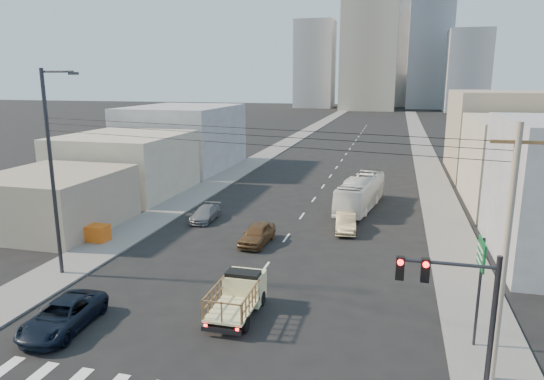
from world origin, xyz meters
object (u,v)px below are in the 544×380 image
at_px(navy_pickup, 63,316).
at_px(green_sign, 481,266).
at_px(utility_pole, 505,255).
at_px(sedan_grey, 205,214).
at_px(traffic_signal, 460,309).
at_px(crate_stack, 95,233).
at_px(sedan_tan, 346,222).
at_px(city_bus, 360,193).
at_px(streetlamp_left, 53,169).
at_px(flatbed_pickup, 238,294).
at_px(sedan_brown, 257,234).

xyz_separation_m(navy_pickup, green_sign, (18.29, 3.09, 3.07)).
bearing_deg(utility_pole, sedan_grey, 136.95).
bearing_deg(traffic_signal, crate_stack, 149.96).
xyz_separation_m(sedan_tan, traffic_signal, (5.73, -20.24, 3.38)).
relative_size(city_bus, sedan_tan, 2.38).
height_order(city_bus, green_sign, green_sign).
height_order(navy_pickup, streetlamp_left, streetlamp_left).
bearing_deg(flatbed_pickup, city_bus, 79.05).
height_order(sedan_brown, streetlamp_left, streetlamp_left).
bearing_deg(green_sign, utility_pole, -82.33).
bearing_deg(sedan_tan, green_sign, -71.22).
relative_size(streetlamp_left, crate_stack, 6.67).
height_order(flatbed_pickup, navy_pickup, flatbed_pickup).
bearing_deg(utility_pole, sedan_tan, 112.80).
bearing_deg(navy_pickup, sedan_grey, 87.50).
bearing_deg(city_bus, green_sign, -64.89).
bearing_deg(sedan_tan, streetlamp_left, -146.75).
height_order(traffic_signal, crate_stack, traffic_signal).
height_order(navy_pickup, sedan_brown, sedan_brown).
distance_m(utility_pole, crate_stack, 27.09).
distance_m(navy_pickup, crate_stack, 12.69).
bearing_deg(crate_stack, sedan_tan, 22.54).
xyz_separation_m(flatbed_pickup, city_bus, (4.27, 22.08, 0.32)).
distance_m(city_bus, sedan_tan, 7.26).
xyz_separation_m(streetlamp_left, crate_stack, (-1.61, 5.66, -5.75)).
height_order(sedan_grey, streetlamp_left, streetlamp_left).
xyz_separation_m(city_bus, utility_pole, (6.92, -24.94, 3.77)).
distance_m(flatbed_pickup, city_bus, 22.50).
height_order(traffic_signal, utility_pole, utility_pole).
bearing_deg(crate_stack, navy_pickup, -62.46).
xyz_separation_m(sedan_brown, sedan_tan, (5.76, 4.53, -0.02)).
xyz_separation_m(navy_pickup, streetlamp_left, (-4.26, 5.59, 5.76)).
distance_m(sedan_grey, utility_pole, 26.36).
distance_m(sedan_brown, crate_stack, 11.56).
relative_size(sedan_tan, sedan_grey, 1.06).
distance_m(city_bus, streetlamp_left, 26.04).
bearing_deg(sedan_grey, sedan_brown, -39.77).
relative_size(sedan_grey, streetlamp_left, 0.34).
distance_m(sedan_brown, sedan_grey, 7.30).
xyz_separation_m(sedan_grey, crate_stack, (-5.54, -7.05, 0.10)).
height_order(city_bus, traffic_signal, traffic_signal).
bearing_deg(streetlamp_left, flatbed_pickup, -10.40).
bearing_deg(sedan_tan, sedan_brown, -148.12).
relative_size(flatbed_pickup, utility_pole, 0.44).
distance_m(navy_pickup, utility_pole, 19.18).
relative_size(utility_pole, streetlamp_left, 0.83).
height_order(city_bus, sedan_brown, city_bus).
xyz_separation_m(navy_pickup, utility_pole, (18.63, 0.59, 4.51)).
bearing_deg(utility_pole, crate_stack, 156.48).
relative_size(sedan_brown, green_sign, 0.84).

